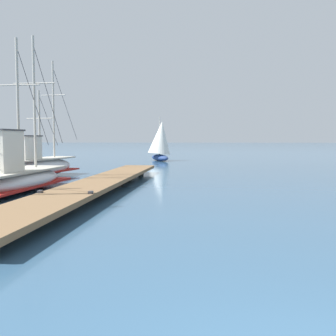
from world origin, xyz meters
name	(u,v)px	position (x,y,z in m)	size (l,w,h in m)	color
floating_dock	(99,183)	(-5.61, 12.90, 0.36)	(1.88, 19.19, 0.53)	brown
fishing_boat_0	(14,175)	(-8.98, 12.55, 0.66)	(2.37, 8.02, 6.57)	silver
fishing_boat_2	(36,165)	(-10.50, 18.00, 0.70)	(2.61, 8.19, 6.53)	silver
distant_sailboat	(160,141)	(-5.96, 35.47, 1.88)	(3.04, 4.29, 4.18)	navy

